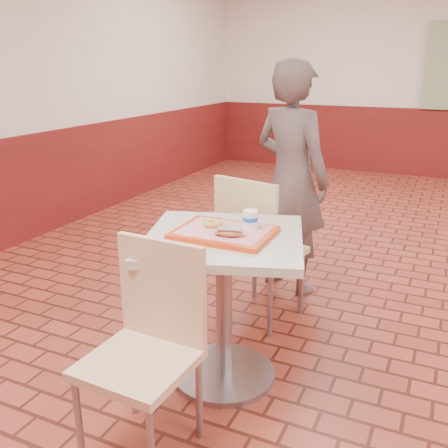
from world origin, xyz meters
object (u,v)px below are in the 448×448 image
at_px(main_table, 224,284).
at_px(customer, 291,179).
at_px(ring_donut, 213,223).
at_px(chair_main_front, 148,338).
at_px(long_john_donut, 229,232).
at_px(chair_main_back, 256,243).
at_px(serving_tray, 224,233).
at_px(paper_cup, 250,219).

height_order(main_table, customer, customer).
bearing_deg(customer, ring_donut, 107.67).
bearing_deg(chair_main_front, long_john_donut, 75.15).
relative_size(chair_main_back, ring_donut, 9.90).
relative_size(chair_main_front, serving_tray, 1.97).
bearing_deg(ring_donut, main_table, -22.20).
relative_size(customer, serving_tray, 3.56).
bearing_deg(long_john_donut, customer, 94.74).
height_order(main_table, chair_main_back, chair_main_back).
bearing_deg(ring_donut, customer, 88.62).
distance_m(serving_tray, long_john_donut, 0.11).
relative_size(chair_main_back, long_john_donut, 6.77).
relative_size(main_table, serving_tray, 1.73).
xyz_separation_m(customer, paper_cup, (0.16, -1.19, 0.06)).
height_order(customer, ring_donut, customer).
height_order(customer, serving_tray, customer).
height_order(main_table, chair_main_front, chair_main_front).
xyz_separation_m(serving_tray, long_john_donut, (0.06, -0.08, 0.03)).
distance_m(ring_donut, paper_cup, 0.20).
height_order(serving_tray, long_john_donut, long_john_donut).
xyz_separation_m(chair_main_back, customer, (0.03, 0.60, 0.29)).
distance_m(main_table, customer, 1.29).
bearing_deg(serving_tray, long_john_donut, -51.81).
distance_m(chair_main_back, serving_tray, 0.72).
relative_size(serving_tray, ring_donut, 4.78).
distance_m(main_table, serving_tray, 0.28).
bearing_deg(serving_tray, customer, 92.26).
distance_m(chair_main_front, customer, 1.86).
bearing_deg(main_table, customer, 92.26).
bearing_deg(chair_main_back, chair_main_front, 102.81).
relative_size(serving_tray, long_john_donut, 3.27).
bearing_deg(serving_tray, ring_donut, 157.80).
xyz_separation_m(main_table, chair_main_front, (-0.09, -0.57, -0.03)).
bearing_deg(ring_donut, chair_main_back, 90.17).
height_order(chair_main_front, paper_cup, paper_cup).
bearing_deg(customer, paper_cup, 116.80).
bearing_deg(paper_cup, ring_donut, -168.37).
xyz_separation_m(main_table, ring_donut, (-0.08, 0.03, 0.31)).
bearing_deg(paper_cup, chair_main_back, 108.31).
distance_m(main_table, chair_main_back, 0.66).
xyz_separation_m(chair_main_back, serving_tray, (0.08, -0.66, 0.29)).
distance_m(customer, long_john_donut, 1.34).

